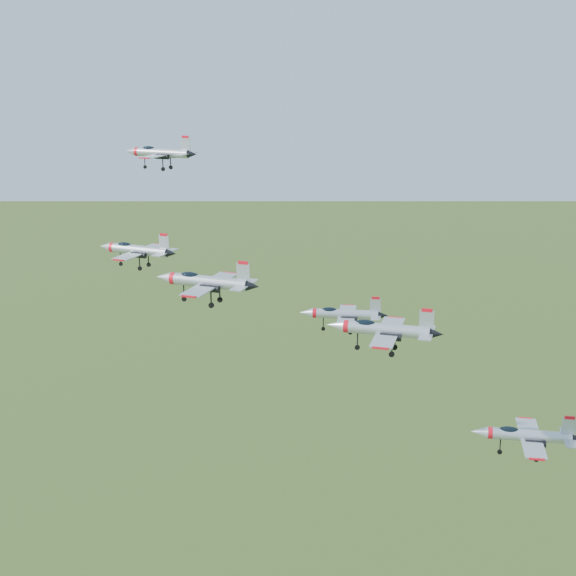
% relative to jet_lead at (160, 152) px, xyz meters
% --- Properties ---
extents(jet_lead, '(11.90, 9.80, 3.18)m').
position_rel_jet_lead_xyz_m(jet_lead, '(0.00, 0.00, 0.00)').
color(jet_lead, '#B1B6BE').
extents(jet_left_high, '(11.57, 9.53, 3.10)m').
position_rel_jet_lead_xyz_m(jet_left_high, '(5.57, -14.57, -10.76)').
color(jet_left_high, '#B1B6BE').
extents(jet_right_high, '(12.29, 10.18, 3.28)m').
position_rel_jet_lead_xyz_m(jet_right_high, '(22.44, -25.71, -10.33)').
color(jet_right_high, '#B1B6BE').
extents(jet_left_low, '(11.48, 9.80, 3.14)m').
position_rel_jet_lead_xyz_m(jet_left_low, '(29.82, -3.27, -19.46)').
color(jet_left_low, '#B1B6BE').
extents(jet_right_low, '(12.54, 10.50, 3.36)m').
position_rel_jet_lead_xyz_m(jet_right_low, '(40.71, -19.83, -15.00)').
color(jet_right_low, '#B1B6BE').
extents(jet_trail, '(12.70, 10.78, 3.44)m').
position_rel_jet_lead_xyz_m(jet_trail, '(54.97, -8.96, -29.27)').
color(jet_trail, '#B1B6BE').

